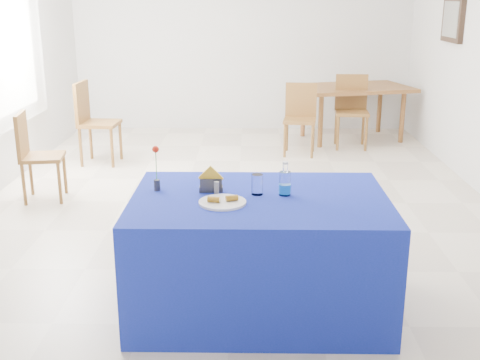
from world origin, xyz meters
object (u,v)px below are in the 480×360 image
(chair_bg_left, at_px, (300,113))
(chair_bg_right, at_px, (351,106))
(plate, at_px, (222,202))
(water_bottle, at_px, (285,184))
(chair_win_a, at_px, (34,150))
(blue_table, at_px, (259,253))
(oak_table, at_px, (353,92))
(chair_win_b, at_px, (92,117))

(chair_bg_left, bearing_deg, chair_bg_right, 36.52)
(plate, height_order, chair_bg_right, chair_bg_right)
(water_bottle, bearing_deg, chair_bg_left, 83.97)
(chair_bg_left, relative_size, chair_win_a, 1.02)
(plate, bearing_deg, chair_bg_left, 79.09)
(chair_win_a, bearing_deg, chair_bg_left, -63.23)
(blue_table, xyz_separation_m, chair_bg_right, (1.30, 4.46, 0.17))
(water_bottle, bearing_deg, plate, -155.89)
(plate, distance_m, water_bottle, 0.43)
(plate, bearing_deg, oak_table, 72.23)
(chair_bg_left, height_order, chair_bg_right, chair_bg_right)
(chair_win_b, bearing_deg, chair_bg_right, -70.61)
(plate, distance_m, chair_bg_right, 4.84)
(plate, height_order, oak_table, plate)
(plate, relative_size, oak_table, 0.17)
(water_bottle, distance_m, chair_bg_left, 4.06)
(chair_bg_right, bearing_deg, water_bottle, -100.60)
(blue_table, height_order, oak_table, blue_table)
(chair_win_a, bearing_deg, blue_table, -142.51)
(water_bottle, height_order, chair_win_a, water_bottle)
(chair_bg_left, distance_m, chair_win_a, 3.37)
(oak_table, bearing_deg, chair_win_a, -142.55)
(chair_win_b, bearing_deg, chair_bg_left, -74.62)
(plate, xyz_separation_m, chair_bg_right, (1.52, 4.59, -0.21))
(plate, bearing_deg, water_bottle, 24.11)
(oak_table, bearing_deg, water_bottle, -104.17)
(chair_bg_right, bearing_deg, chair_bg_left, -147.37)
(plate, bearing_deg, chair_win_b, 115.33)
(water_bottle, relative_size, chair_win_a, 0.24)
(oak_table, height_order, chair_win_b, chair_win_b)
(chair_win_a, bearing_deg, oak_table, -60.63)
(plate, xyz_separation_m, chair_win_b, (-1.73, 3.66, -0.20))
(chair_bg_left, distance_m, chair_win_b, 2.60)
(water_bottle, xyz_separation_m, oak_table, (1.22, 4.83, -0.15))
(plate, xyz_separation_m, blue_table, (0.23, 0.13, -0.39))
(chair_win_a, bearing_deg, chair_win_b, -17.27)
(blue_table, relative_size, water_bottle, 7.44)
(water_bottle, bearing_deg, chair_win_b, 121.23)
(chair_bg_right, bearing_deg, blue_table, -102.35)
(blue_table, bearing_deg, chair_win_b, 119.01)
(water_bottle, bearing_deg, blue_table, -165.08)
(water_bottle, distance_m, chair_win_b, 4.09)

